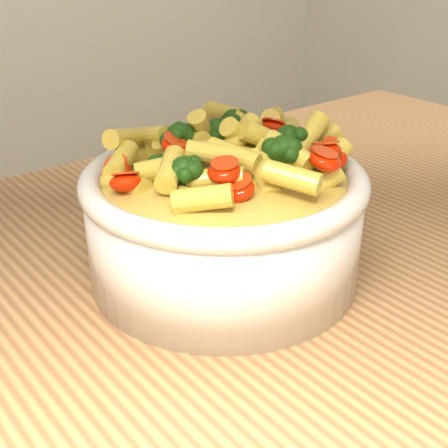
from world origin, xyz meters
TOP-DOWN VIEW (x-y plane):
  - table at (0.00, 0.00)m, footprint 1.20×0.80m
  - serving_bowl at (-0.08, 0.03)m, footprint 0.26×0.26m
  - pasta_salad at (-0.08, 0.03)m, footprint 0.20×0.20m

SIDE VIEW (x-z plane):
  - table at x=0.00m, z-range 0.35..1.25m
  - serving_bowl at x=-0.08m, z-range 0.90..1.01m
  - pasta_salad at x=-0.08m, z-range 1.00..1.05m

